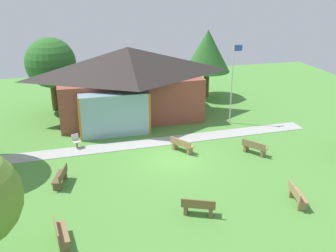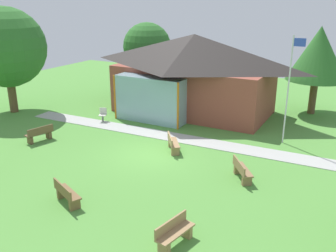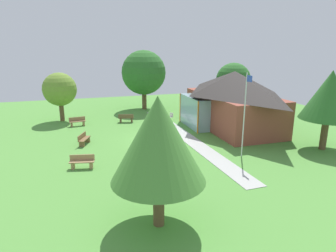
# 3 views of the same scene
# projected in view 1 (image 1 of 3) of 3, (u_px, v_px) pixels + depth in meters

# --- Properties ---
(ground_plane) EXTENTS (44.00, 44.00, 0.00)m
(ground_plane) POSITION_uv_depth(u_px,v_px,m) (173.00, 159.00, 22.06)
(ground_plane) COLOR #54933D
(pavilion) EXTENTS (10.96, 6.91, 5.18)m
(pavilion) POSITION_uv_depth(u_px,v_px,m) (128.00, 82.00, 27.56)
(pavilion) COLOR brown
(pavilion) RESTS_ON ground_plane
(footpath) EXTENTS (19.83, 1.91, 0.03)m
(footpath) POSITION_uv_depth(u_px,v_px,m) (162.00, 141.00, 24.39)
(footpath) COLOR #ADADA8
(footpath) RESTS_ON ground_plane
(flagpole) EXTENTS (0.64, 0.08, 5.67)m
(flagpole) POSITION_uv_depth(u_px,v_px,m) (232.00, 80.00, 26.38)
(flagpole) COLOR silver
(flagpole) RESTS_ON ground_plane
(bench_mid_right) EXTENTS (1.24, 1.47, 0.84)m
(bench_mid_right) POSITION_uv_depth(u_px,v_px,m) (254.00, 148.00, 22.55)
(bench_mid_right) COLOR olive
(bench_mid_right) RESTS_ON ground_plane
(bench_front_center) EXTENTS (1.55, 1.00, 0.84)m
(bench_front_center) POSITION_uv_depth(u_px,v_px,m) (198.00, 207.00, 16.79)
(bench_front_center) COLOR brown
(bench_front_center) RESTS_ON ground_plane
(bench_mid_left) EXTENTS (0.80, 1.56, 0.84)m
(bench_mid_left) POSITION_uv_depth(u_px,v_px,m) (61.00, 177.00, 19.25)
(bench_mid_left) COLOR brown
(bench_mid_left) RESTS_ON ground_plane
(bench_rear_near_path) EXTENTS (1.23, 1.48, 0.84)m
(bench_rear_near_path) POSITION_uv_depth(u_px,v_px,m) (182.00, 146.00, 22.85)
(bench_rear_near_path) COLOR #9E7A51
(bench_rear_near_path) RESTS_ON ground_plane
(bench_front_left) EXTENTS (0.63, 1.54, 0.84)m
(bench_front_left) POSITION_uv_depth(u_px,v_px,m) (61.00, 233.00, 15.07)
(bench_front_left) COLOR olive
(bench_front_left) RESTS_ON ground_plane
(bench_front_right) EXTENTS (0.74, 1.56, 0.84)m
(bench_front_right) POSITION_uv_depth(u_px,v_px,m) (297.00, 196.00, 17.64)
(bench_front_right) COLOR #9E7A51
(bench_front_right) RESTS_ON ground_plane
(patio_chair_west) EXTENTS (0.58, 0.58, 0.86)m
(patio_chair_west) POSITION_uv_depth(u_px,v_px,m) (76.00, 141.00, 23.38)
(patio_chair_west) COLOR beige
(patio_chair_west) RESTS_ON ground_plane
(tree_behind_pavilion_left) EXTENTS (3.77, 3.77, 5.63)m
(tree_behind_pavilion_left) POSITION_uv_depth(u_px,v_px,m) (51.00, 63.00, 28.77)
(tree_behind_pavilion_left) COLOR brown
(tree_behind_pavilion_left) RESTS_ON ground_plane
(tree_behind_pavilion_right) EXTENTS (3.84, 3.84, 5.73)m
(tree_behind_pavilion_right) POSITION_uv_depth(u_px,v_px,m) (208.00, 51.00, 31.98)
(tree_behind_pavilion_right) COLOR brown
(tree_behind_pavilion_right) RESTS_ON ground_plane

